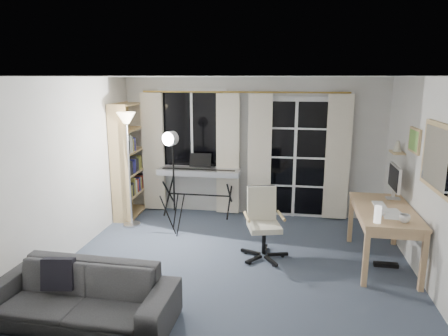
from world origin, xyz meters
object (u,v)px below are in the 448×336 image
Objects in this scene: studio_light at (171,151)px; desk at (384,215)px; office_chair at (263,216)px; torchiere_lamp at (127,135)px; mug at (405,217)px; monitor at (394,179)px; bookshelf at (127,163)px; sofa at (78,287)px; keyboard_piano at (199,173)px.

desk is at bearing 10.03° from studio_light.
torchiere_lamp is at bearing 145.19° from office_chair.
mug is (3.08, -1.04, -0.51)m from studio_light.
office_chair is at bearing -165.04° from monitor.
torchiere_lamp is 1.96× the size of office_chair.
bookshelf is 4.21m from desk.
bookshelf is at bearing 105.27° from sofa.
sofa is (-0.49, -3.25, -0.41)m from keyboard_piano.
mug is at bearing 23.24° from sofa.
office_chair is 0.49× the size of sofa.
desk is 2.61× the size of monitor.
monitor is 4.18m from sofa.
mug is 0.06× the size of sofa.
keyboard_piano is at bearing 32.39° from torchiere_lamp.
bookshelf is 1.03× the size of sofa.
torchiere_lamp is 3.93m from desk.
sofa is (0.76, -3.11, -0.56)m from bookshelf.
desk is (2.76, -1.42, -0.12)m from keyboard_piano.
studio_light reaches higher than sofa.
office_chair is 1.76m from mug.
bookshelf reaches higher than office_chair.
mug is at bearing -32.50° from office_chair.
studio_light reaches higher than keyboard_piano.
studio_light is at bearing -103.81° from keyboard_piano.
office_chair is at bearing 49.01° from sofa.
keyboard_piano reaches higher than mug.
bookshelf reaches higher than torchiere_lamp.
bookshelf is 0.79m from torchiere_lamp.
torchiere_lamp reaches higher than desk.
keyboard_piano is 0.74× the size of sofa.
desk is 0.62m from monitor.
desk is at bearing -19.58° from bookshelf.
studio_light reaches higher than monitor.
monitor is (3.96, -0.33, -0.46)m from torchiere_lamp.
studio_light is 1.74× the size of office_chair.
sofa is at bearing -149.78° from desk.
mug is at bearing -18.37° from torchiere_lamp.
monitor reaches higher than keyboard_piano.
mug reaches higher than desk.
torchiere_lamp reaches higher than sofa.
mug is (-0.10, -0.95, -0.22)m from monitor.
keyboard_piano is 3.10m from desk.
studio_light is 2.56m from sofa.
desk is (3.76, -0.78, -0.84)m from torchiere_lamp.
keyboard_piano is at bearing 162.71° from monitor.
office_chair is (2.20, -0.77, -0.94)m from torchiere_lamp.
keyboard_piano is 1.86m from office_chair.
bookshelf reaches higher than monitor.
mug is 3.63m from sofa.
office_chair is at bearing -29.33° from bookshelf.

